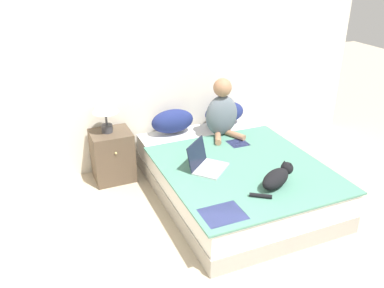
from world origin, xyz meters
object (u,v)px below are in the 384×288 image
object	(u,v)px
cat_tabby	(277,177)
laptop_open	(206,163)
person_sitting	(222,112)
table_lamp	(105,104)
bed	(233,177)
pillow_near	(173,121)
pillow_far	(224,113)
nightstand	(113,156)

from	to	relation	value
cat_tabby	laptop_open	size ratio (longest dim) A/B	1.16
person_sitting	cat_tabby	size ratio (longest dim) A/B	1.24
laptop_open	table_lamp	bearing A→B (deg)	87.94
bed	cat_tabby	world-z (taller)	cat_tabby
pillow_near	table_lamp	size ratio (longest dim) A/B	1.10
bed	pillow_far	distance (m)	1.04
pillow_far	table_lamp	bearing A→B (deg)	-178.69
bed	person_sitting	size ratio (longest dim) A/B	3.09
cat_tabby	laptop_open	distance (m)	0.73
pillow_near	table_lamp	world-z (taller)	table_lamp
bed	nightstand	xyz separation A→B (m)	(-1.11, 0.86, 0.08)
person_sitting	laptop_open	xyz separation A→B (m)	(-0.52, -0.68, -0.24)
pillow_far	table_lamp	size ratio (longest dim) A/B	1.10
bed	laptop_open	xyz separation A→B (m)	(-0.36, -0.07, 0.28)
pillow_near	person_sitting	size ratio (longest dim) A/B	0.76
bed	nightstand	distance (m)	1.41
nightstand	table_lamp	world-z (taller)	table_lamp
bed	laptop_open	distance (m)	0.46
bed	pillow_near	world-z (taller)	pillow_near
cat_tabby	nightstand	xyz separation A→B (m)	(-1.22, 1.49, -0.23)
bed	nightstand	bearing A→B (deg)	142.12
cat_tabby	nightstand	size ratio (longest dim) A/B	0.94
nightstand	table_lamp	xyz separation A→B (m)	(-0.03, 0.01, 0.63)
pillow_near	nightstand	distance (m)	0.82
cat_tabby	person_sitting	bearing A→B (deg)	62.34
bed	nightstand	world-z (taller)	nightstand
cat_tabby	laptop_open	world-z (taller)	laptop_open
pillow_near	nightstand	xyz separation A→B (m)	(-0.76, -0.05, -0.29)
laptop_open	pillow_far	bearing A→B (deg)	12.51
pillow_far	person_sitting	xyz separation A→B (m)	(-0.19, -0.30, 0.15)
pillow_near	cat_tabby	distance (m)	1.61
pillow_far	bed	bearing A→B (deg)	-110.92
bed	table_lamp	distance (m)	1.61
laptop_open	nightstand	distance (m)	1.21
pillow_far	pillow_near	bearing A→B (deg)	180.00
bed	cat_tabby	size ratio (longest dim) A/B	3.84
nightstand	pillow_near	bearing A→B (deg)	3.63
pillow_far	person_sitting	world-z (taller)	person_sitting
bed	table_lamp	bearing A→B (deg)	142.36
pillow_near	laptop_open	xyz separation A→B (m)	(-0.01, -0.98, -0.09)
bed	pillow_far	bearing A→B (deg)	69.08
pillow_far	table_lamp	world-z (taller)	table_lamp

